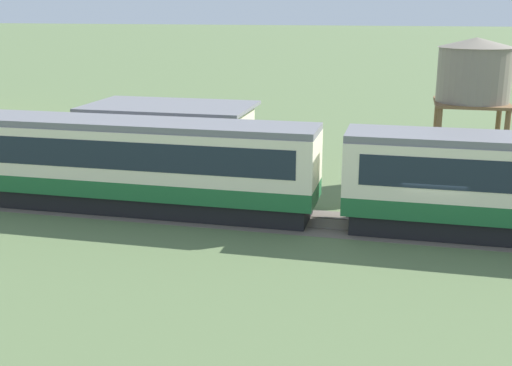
{
  "coord_description": "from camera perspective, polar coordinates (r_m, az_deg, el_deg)",
  "views": [
    {
      "loc": [
        -1.27,
        -26.49,
        9.32
      ],
      "look_at": [
        -7.42,
        -0.45,
        1.92
      ],
      "focal_mm": 45.0,
      "sensor_mm": 36.0,
      "label": 1
    }
  ],
  "objects": [
    {
      "name": "water_tower",
      "position": [
        36.1,
        18.83,
        9.24
      ],
      "size": [
        3.97,
        3.97,
        7.75
      ],
      "color": "brown",
      "rests_on": "ground_plane"
    },
    {
      "name": "station_building",
      "position": [
        38.87,
        -7.61,
        4.28
      ],
      "size": [
        9.81,
        7.18,
        3.68
      ],
      "color": "beige",
      "rests_on": "ground_plane"
    },
    {
      "name": "passenger_train",
      "position": [
        30.28,
        -10.38,
        1.94
      ],
      "size": [
        91.38,
        3.14,
        4.27
      ],
      "color": "#1E6033",
      "rests_on": "ground_plane"
    },
    {
      "name": "railway_track",
      "position": [
        33.89,
        -20.13,
        -1.46
      ],
      "size": [
        141.59,
        3.6,
        0.04
      ],
      "color": "#665B51",
      "rests_on": "ground_plane"
    },
    {
      "name": "ground_plane",
      "position": [
        28.11,
        15.15,
        -4.46
      ],
      "size": [
        600.0,
        600.0,
        0.0
      ],
      "primitive_type": "plane",
      "color": "#566B42"
    }
  ]
}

